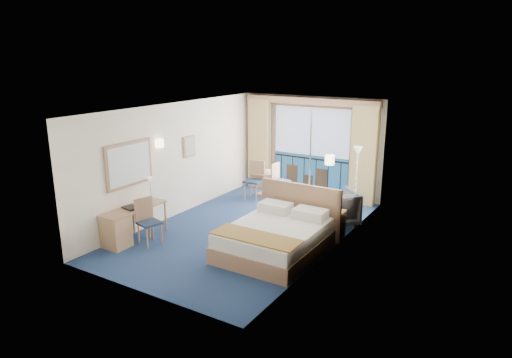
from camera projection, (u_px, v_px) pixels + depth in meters
The scene contains 22 objects.
floor at pixel (248, 229), 10.16m from camera, with size 6.50×6.50×0.00m, color navy.
room_walls at pixel (247, 151), 9.69m from camera, with size 4.04×6.54×2.72m.
balcony_door at pixel (310, 153), 12.51m from camera, with size 2.36×0.03×2.52m.
curtain_left at pixel (260, 144), 13.13m from camera, with size 0.65×0.22×2.55m, color tan.
curtain_right at pixel (364, 156), 11.57m from camera, with size 0.65×0.22×2.55m, color tan.
pelmet at pixel (310, 101), 12.03m from camera, with size 3.80×0.25×0.18m, color tan.
mirror at pixel (129, 164), 9.52m from camera, with size 0.05×1.25×0.95m.
wall_print at pixel (189, 146), 11.11m from camera, with size 0.04×0.42×0.52m.
sconce_left at pixel (160, 143), 10.16m from camera, with size 0.18×0.18×0.18m, color beige.
sconce_right at pixel (330, 160), 8.57m from camera, with size 0.18×0.18×0.18m, color beige.
bed at pixel (277, 237), 8.90m from camera, with size 1.84×2.19×1.16m.
nightstand at pixel (333, 223), 9.71m from camera, with size 0.44×0.42×0.58m, color tan.
phone at pixel (334, 208), 9.65m from camera, with size 0.17×0.13×0.08m, color white.
armchair at pixel (336, 208), 10.37m from camera, with size 0.85×0.88×0.80m, color #4C535C.
floor_lamp at pixel (357, 164), 10.76m from camera, with size 0.23×0.23×1.68m.
desk at pixel (120, 227), 9.23m from camera, with size 0.51×1.47×0.69m.
desk_chair at pixel (147, 218), 9.31m from camera, with size 0.51×0.50×0.95m.
folder at pixel (131, 208), 9.43m from camera, with size 0.34×0.25×0.03m, color black.
desk_lamp at pixel (150, 184), 9.83m from camera, with size 0.13×0.13×0.50m.
round_table at pixel (264, 177), 12.57m from camera, with size 0.72×0.72×0.65m.
table_chair_a at pixel (279, 178), 12.36m from camera, with size 0.42×0.41×0.93m.
table_chair_b at pixel (255, 177), 12.26m from camera, with size 0.46×0.47×1.02m.
Camera 1 is at (5.13, -8.00, 3.77)m, focal length 32.00 mm.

